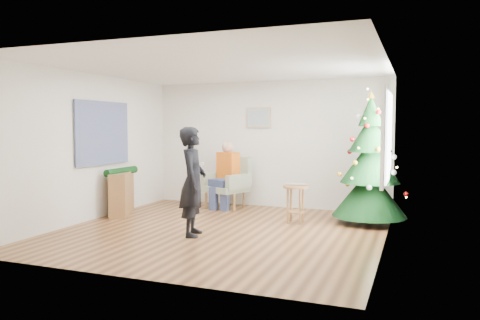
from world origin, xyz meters
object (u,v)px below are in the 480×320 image
at_px(stool, 295,204).
at_px(console, 122,193).
at_px(standing_man, 193,182).
at_px(armchair, 227,189).
at_px(christmas_tree, 370,164).

height_order(stool, console, console).
distance_m(stool, standing_man, 1.99).
bearing_deg(armchair, console, -116.00).
bearing_deg(stool, standing_man, -129.77).
bearing_deg(console, christmas_tree, -14.24).
xyz_separation_m(stool, standing_man, (-1.23, -1.48, 0.50)).
height_order(armchair, standing_man, standing_man).
bearing_deg(console, standing_man, -52.66).
relative_size(armchair, standing_man, 0.63).
distance_m(standing_man, console, 2.37).
bearing_deg(christmas_tree, standing_man, -141.62).
relative_size(stool, standing_man, 0.39).
height_order(stool, armchair, armchair).
relative_size(standing_man, console, 1.66).
distance_m(armchair, console, 2.13).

